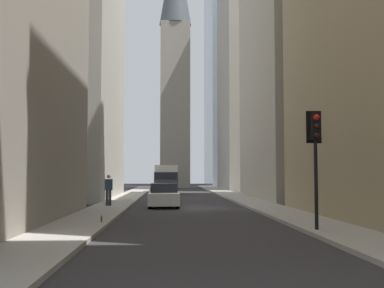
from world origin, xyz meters
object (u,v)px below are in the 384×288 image
at_px(traffic_light_foreground, 315,142).
at_px(delivery_truck, 166,179).
at_px(pedestrian, 109,189).
at_px(sedan_white, 164,196).
at_px(discarded_bottle, 102,219).

bearing_deg(traffic_light_foreground, delivery_truck, 9.23).
bearing_deg(pedestrian, sedan_white, -76.42).
distance_m(traffic_light_foreground, pedestrian, 14.88).
height_order(sedan_white, traffic_light_foreground, traffic_light_foreground).
xyz_separation_m(sedan_white, discarded_bottle, (-10.15, 2.28, -0.42)).
bearing_deg(discarded_bottle, traffic_light_foreground, -110.20).
relative_size(traffic_light_foreground, discarded_bottle, 14.74).
bearing_deg(traffic_light_foreground, pedestrian, 34.75).
relative_size(sedan_white, discarded_bottle, 15.93).
bearing_deg(delivery_truck, sedan_white, -180.00).
xyz_separation_m(pedestrian, discarded_bottle, (-9.37, -0.93, -0.87)).
height_order(traffic_light_foreground, pedestrian, traffic_light_foreground).
relative_size(delivery_truck, pedestrian, 3.59).
xyz_separation_m(delivery_truck, traffic_light_foreground, (-31.95, -5.19, 1.60)).
bearing_deg(sedan_white, pedestrian, 103.58).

